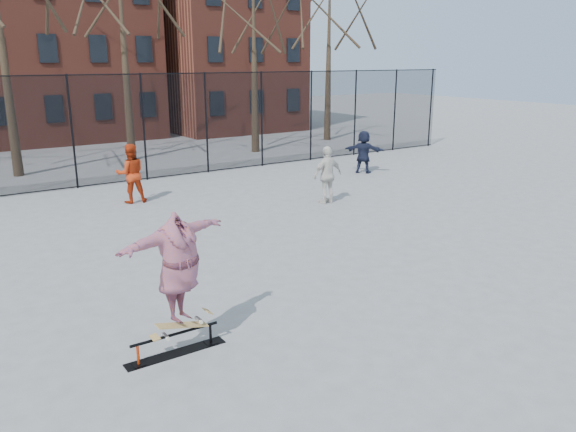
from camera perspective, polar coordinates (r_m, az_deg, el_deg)
ground at (r=10.77m, az=4.54°, el=-9.04°), size 100.00×100.00×0.00m
skate_rail at (r=9.24m, az=-11.34°, el=-12.77°), size 1.64×0.25×0.36m
skateboard at (r=9.15m, az=-10.70°, el=-11.08°), size 0.90×0.22×0.11m
skater at (r=8.78m, az=-11.00°, el=-5.67°), size 2.21×1.35×1.75m
bystander_red at (r=18.70m, az=-15.69°, el=4.18°), size 1.03×0.86×1.90m
bystander_white at (r=17.97m, az=4.05°, el=4.18°), size 1.08×0.46×1.84m
bystander_navy at (r=23.05m, az=7.69°, el=6.49°), size 1.41×1.57×1.74m
fence at (r=21.64m, az=-17.50°, el=8.50°), size 34.03×0.07×4.00m
rowhouses at (r=34.34m, az=-23.50°, el=17.07°), size 29.00×7.00×13.00m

